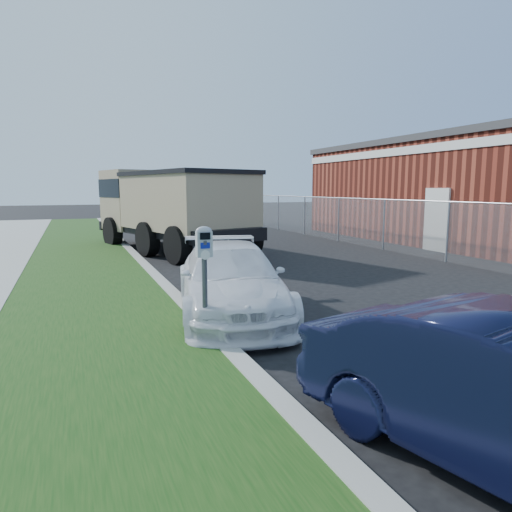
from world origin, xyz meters
name	(u,v)px	position (x,y,z in m)	size (l,w,h in m)	color
ground	(353,317)	(0.00, 0.00, 0.00)	(120.00, 120.00, 0.00)	black
streetside	(2,317)	(-5.57, 2.00, 0.07)	(6.12, 50.00, 0.15)	gray
chainlink_fence	(384,215)	(6.00, 7.00, 1.26)	(0.06, 30.06, 30.00)	slate
brick_building	(486,190)	(12.00, 8.00, 2.13)	(9.20, 14.20, 4.17)	maroon
parking_meter	(204,259)	(-2.81, -0.66, 1.27)	(0.22, 0.16, 1.55)	#3F4247
white_wagon	(229,280)	(-1.92, 0.98, 0.61)	(1.72, 4.23, 1.23)	white
dump_truck	(169,205)	(-1.16, 9.75, 1.61)	(4.60, 7.76, 2.87)	black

